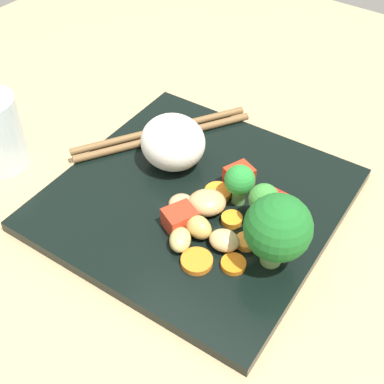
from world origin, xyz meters
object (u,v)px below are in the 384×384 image
at_px(rice_mound, 173,142).
at_px(chopstick_pair, 162,134).
at_px(square_plate, 196,199).
at_px(broccoli_floret_1, 278,229).
at_px(carrot_slice_1, 218,193).

xyz_separation_m(rice_mound, chopstick_pair, (0.04, -0.03, -0.02)).
height_order(rice_mound, chopstick_pair, rice_mound).
bearing_deg(square_plate, broccoli_floret_1, 164.98).
distance_m(rice_mound, chopstick_pair, 0.05).
bearing_deg(chopstick_pair, square_plate, 89.22).
height_order(rice_mound, carrot_slice_1, rice_mound).
relative_size(square_plate, carrot_slice_1, 10.07).
bearing_deg(square_plate, chopstick_pair, -32.18).
bearing_deg(broccoli_floret_1, rice_mound, -19.57).
distance_m(square_plate, broccoli_floret_1, 0.12).
distance_m(square_plate, rice_mound, 0.07).
xyz_separation_m(rice_mound, broccoli_floret_1, (-0.16, 0.06, 0.02)).
distance_m(broccoli_floret_1, chopstick_pair, 0.22).
bearing_deg(broccoli_floret_1, square_plate, -15.02).
height_order(carrot_slice_1, chopstick_pair, chopstick_pair).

